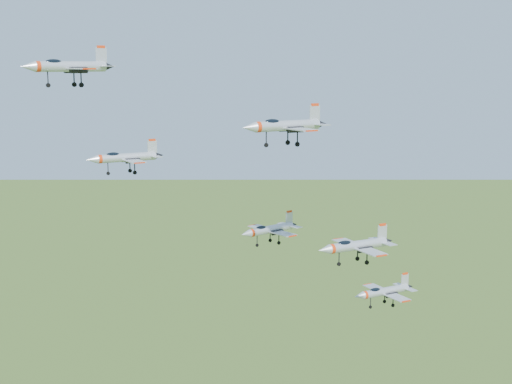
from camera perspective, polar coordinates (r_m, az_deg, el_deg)
jet_lead at (r=103.70m, az=-14.80°, el=9.70°), size 13.74×11.28×3.69m
jet_left_high at (r=97.63m, az=-10.47°, el=2.75°), size 10.90×9.08×2.91m
jet_right_high at (r=92.89m, az=2.31°, el=5.34°), size 12.95×10.76×3.46m
jet_left_low at (r=116.47m, az=1.07°, el=-3.00°), size 12.10×10.00×3.23m
jet_right_low at (r=100.61m, az=7.96°, el=-4.25°), size 12.58×10.52×3.37m
jet_trail at (r=126.66m, az=10.17°, el=-7.83°), size 12.81×10.69×3.42m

